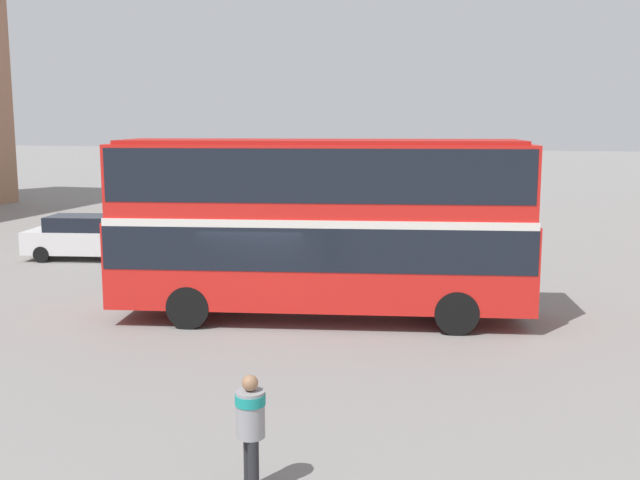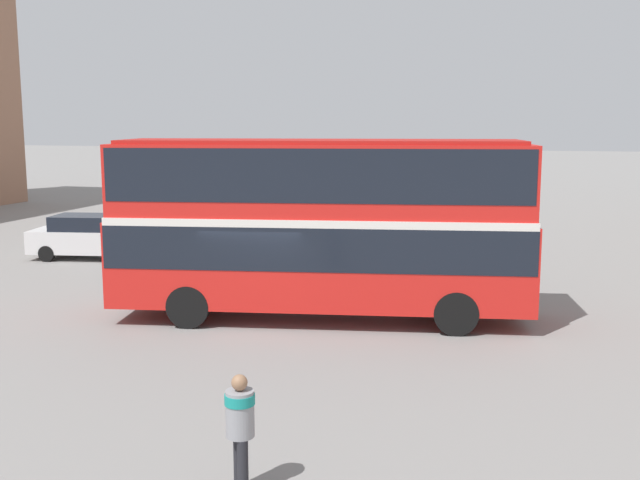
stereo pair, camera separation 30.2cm
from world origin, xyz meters
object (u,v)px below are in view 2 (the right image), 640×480
at_px(double_decker_bus, 320,217).
at_px(parked_car_kerb_far, 88,237).
at_px(parked_car_kerb_near, 371,220).
at_px(pedestrian_foreground, 240,421).

bearing_deg(double_decker_bus, parked_car_kerb_far, 140.51).
bearing_deg(parked_car_kerb_near, pedestrian_foreground, 95.07).
bearing_deg(parked_car_kerb_far, pedestrian_foreground, -61.80).
relative_size(double_decker_bus, pedestrian_foreground, 6.39).
xyz_separation_m(pedestrian_foreground, parked_car_kerb_near, (-3.21, 23.44, -0.28)).
relative_size(pedestrian_foreground, parked_car_kerb_near, 0.42).
height_order(pedestrian_foreground, parked_car_kerb_far, pedestrian_foreground).
distance_m(pedestrian_foreground, parked_car_kerb_near, 23.66).
bearing_deg(parked_car_kerb_near, double_decker_bus, 94.12).
relative_size(parked_car_kerb_near, parked_car_kerb_far, 0.90).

